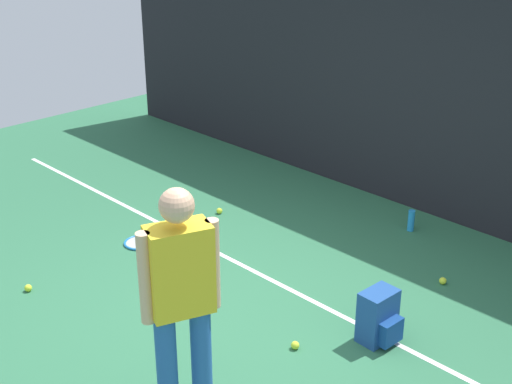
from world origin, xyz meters
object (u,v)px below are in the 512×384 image
Objects in this scene: tennis_ball_far_left at (28,288)px; tennis_ball_near_player at (219,211)px; tennis_ball_by_fence at (295,345)px; tennis_racket at (140,244)px; tennis_ball_mid_court at (443,281)px; water_bottle at (411,221)px; tennis_player at (181,295)px; backpack at (379,318)px.

tennis_ball_near_player is at bearing 90.15° from tennis_ball_far_left.
tennis_racket is at bearing 175.59° from tennis_ball_by_fence.
tennis_ball_far_left is at bearing -89.85° from tennis_ball_near_player.
tennis_ball_mid_court is at bearing 80.36° from tennis_ball_by_fence.
tennis_ball_far_left is at bearing -116.41° from water_bottle.
tennis_ball_mid_court is 1.00× the size of tennis_ball_far_left.
tennis_racket is 9.43× the size of tennis_ball_near_player.
tennis_player is 25.76× the size of tennis_ball_mid_court.
tennis_racket is at bearing -149.58° from tennis_ball_mid_court.
water_bottle is at bearing 139.29° from tennis_ball_mid_court.
tennis_ball_by_fence is at bearing 25.21° from tennis_ball_far_left.
tennis_racket is 1.07m from tennis_ball_near_player.
tennis_player reaches higher than tennis_ball_far_left.
tennis_ball_near_player is at bearing -62.06° from tennis_racket.
tennis_racket is 2.73× the size of water_bottle.
tennis_ball_far_left is at bearing -70.12° from tennis_player.
tennis_ball_mid_court is (-0.10, 1.13, -0.18)m from backpack.
tennis_ball_far_left is (-2.64, -1.62, -0.18)m from backpack.
tennis_ball_mid_court is 3.74m from tennis_ball_far_left.
backpack is at bearing -85.00° from tennis_ball_mid_court.
tennis_player is at bearing 169.37° from backpack.
tennis_ball_near_player and tennis_ball_far_left have the same top height.
backpack reaches higher than tennis_ball_far_left.
tennis_ball_near_player and tennis_ball_mid_court have the same top height.
tennis_ball_near_player is at bearing 78.14° from backpack.
tennis_player reaches higher than tennis_ball_near_player.
tennis_ball_mid_court is 0.29× the size of water_bottle.
tennis_player is at bearing -0.75° from tennis_ball_far_left.
tennis_ball_near_player is (0.01, 1.07, 0.02)m from tennis_racket.
tennis_player is 25.76× the size of tennis_ball_far_left.
tennis_ball_by_fence is 0.29× the size of water_bottle.
backpack reaches higher than tennis_racket.
tennis_ball_by_fence is 1.71m from tennis_ball_mid_court.
tennis_ball_by_fence is 2.46m from water_bottle.
tennis_ball_mid_court is (0.29, 2.78, -0.93)m from tennis_player.
tennis_racket is at bearing -98.55° from tennis_player.
tennis_ball_near_player is (-2.65, 0.69, -0.18)m from backpack.
water_bottle reaches higher than tennis_ball_far_left.
backpack is at bearing 31.49° from tennis_ball_far_left.
backpack is 3.11m from tennis_ball_far_left.
backpack is 2.06m from water_bottle.
tennis_ball_by_fence is (2.28, -0.18, 0.02)m from tennis_racket.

